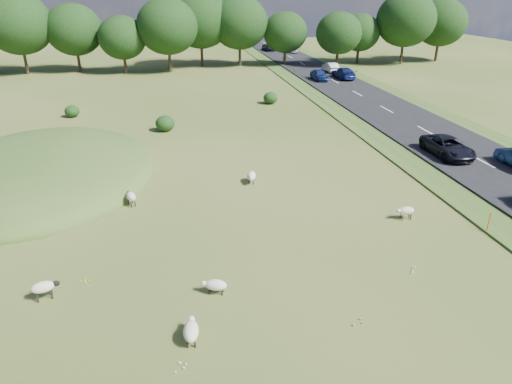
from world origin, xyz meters
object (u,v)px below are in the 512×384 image
(car_0, at_px, (292,49))
(sheep_0, at_px, (215,285))
(car_1, at_px, (448,147))
(car_7, at_px, (331,67))
(sheep_1, at_px, (251,176))
(sheep_4, at_px, (406,211))
(car_3, at_px, (344,73))
(car_6, at_px, (319,75))
(sheep_2, at_px, (191,331))
(sheep_5, at_px, (131,196))
(car_2, at_px, (269,47))
(marker_post, at_px, (489,222))
(sheep_3, at_px, (44,287))

(car_0, bearing_deg, sheep_0, 72.61)
(car_1, height_order, car_7, car_1)
(sheep_1, xyz_separation_m, sheep_4, (7.68, -6.90, 0.06))
(sheep_0, distance_m, car_7, 56.33)
(car_3, bearing_deg, car_7, -90.00)
(sheep_0, relative_size, car_6, 0.29)
(car_0, height_order, car_7, car_7)
(sheep_2, distance_m, sheep_5, 12.76)
(sheep_0, bearing_deg, sheep_4, -139.22)
(car_2, bearing_deg, sheep_5, -109.02)
(marker_post, distance_m, car_6, 42.88)
(marker_post, distance_m, sheep_5, 20.39)
(sheep_4, relative_size, car_6, 0.26)
(sheep_1, relative_size, sheep_4, 1.27)
(sheep_5, bearing_deg, car_3, -57.72)
(sheep_1, height_order, car_7, car_7)
(marker_post, bearing_deg, sheep_5, 159.61)
(car_1, bearing_deg, sheep_1, -173.09)
(sheep_0, distance_m, sheep_3, 7.22)
(car_1, xyz_separation_m, car_7, (3.80, 37.67, -0.00))
(sheep_4, distance_m, sheep_5, 16.22)
(sheep_2, xyz_separation_m, car_6, (20.63, 47.98, 0.49))
(sheep_0, height_order, car_3, car_3)
(marker_post, height_order, sheep_2, marker_post)
(marker_post, distance_m, sheep_4, 4.27)
(car_0, bearing_deg, car_1, 86.41)
(car_3, bearing_deg, car_1, 83.26)
(sheep_0, distance_m, sheep_1, 12.31)
(car_0, height_order, car_2, car_2)
(marker_post, height_order, sheep_5, marker_post)
(sheep_5, height_order, car_1, car_1)
(marker_post, bearing_deg, car_3, 79.28)
(sheep_4, distance_m, car_7, 47.96)
(car_7, bearing_deg, sheep_3, 58.88)
(sheep_0, xyz_separation_m, sheep_1, (3.73, 11.73, 0.06))
(sheep_4, height_order, car_7, car_7)
(marker_post, xyz_separation_m, car_6, (4.38, 42.65, 0.37))
(sheep_0, bearing_deg, sheep_5, -49.43)
(sheep_0, xyz_separation_m, car_7, (23.23, 51.31, 0.53))
(sheep_0, height_order, sheep_4, sheep_4)
(sheep_3, xyz_separation_m, car_0, (30.38, 73.22, 0.27))
(sheep_1, distance_m, car_3, 39.26)
(sheep_3, xyz_separation_m, sheep_4, (18.56, 3.85, -0.05))
(car_3, bearing_deg, car_6, 8.41)
(sheep_1, distance_m, car_6, 37.01)
(marker_post, xyz_separation_m, sheep_3, (-22.20, -1.61, -0.01))
(sheep_3, distance_m, sheep_5, 9.24)
(sheep_1, relative_size, sheep_2, 1.02)
(car_7, bearing_deg, sheep_0, 65.64)
(sheep_3, height_order, car_2, car_2)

